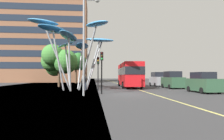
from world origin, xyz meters
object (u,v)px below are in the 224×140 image
Objects in this scene: red_bus at (129,74)px; car_parked_far at (158,80)px; traffic_light_kerb_far at (98,66)px; street_lamp at (87,34)px; traffic_light_kerb_near at (102,64)px; car_parked_mid at (173,80)px; car_parked_near at (203,83)px; pedestrian at (85,82)px; leaf_sculpture at (76,38)px.

red_bus reaches higher than car_parked_far.
traffic_light_kerb_far is 6.67m from street_lamp.
traffic_light_kerb_near is 0.94× the size of car_parked_mid.
car_parked_near is 0.50× the size of street_lamp.
pedestrian is (-6.25, -5.24, -1.12)m from red_bus.
traffic_light_kerb_near is at bearing -141.94° from car_parked_mid.
red_bus is 5.66× the size of pedestrian.
car_parked_mid reaches higher than pedestrian.
traffic_light_kerb_near is 17.58m from car_parked_far.
traffic_light_kerb_near is 12.87m from car_parked_mid.
car_parked_mid is 0.49× the size of street_lamp.
pedestrian is at bearing 153.78° from traffic_light_kerb_far.
leaf_sculpture is at bearing -170.45° from car_parked_mid.
traffic_light_kerb_near is at bearing -176.22° from car_parked_near.
traffic_light_kerb_far is 0.91× the size of car_parked_near.
pedestrian is at bearing 93.55° from street_lamp.
car_parked_mid is 15.33m from street_lamp.
car_parked_mid is at bearing 17.77° from traffic_light_kerb_far.
traffic_light_kerb_near is 0.93× the size of car_parked_near.
leaf_sculpture is at bearing 102.38° from street_lamp.
car_parked_mid is 12.05m from pedestrian.
leaf_sculpture reaches higher than traffic_light_kerb_near.
traffic_light_kerb_near is (2.90, -5.68, -3.41)m from leaf_sculpture.
car_parked_near is (10.33, 0.68, -1.86)m from traffic_light_kerb_near.
street_lamp is at bearing -140.48° from car_parked_mid.
car_parked_far reaches higher than car_parked_near.
red_bus reaches higher than car_parked_mid.
pedestrian is (1.16, -0.38, -5.33)m from leaf_sculpture.
traffic_light_kerb_near is at bearing -124.95° from car_parked_far.
red_bus is 13.78m from street_lamp.
car_parked_far is 14.83m from pedestrian.
red_bus is 7.68m from traffic_light_kerb_far.
pedestrian is (-12.07, 4.62, -0.05)m from car_parked_near.
pedestrian is at bearing -18.29° from leaf_sculpture.
leaf_sculpture is at bearing -146.18° from car_parked_far.
car_parked_near is 13.66m from car_parked_far.
leaf_sculpture reaches higher than car_parked_far.
car_parked_near is 12.63m from street_lamp.
leaf_sculpture is 5.47m from pedestrian.
red_bus is at bearing 51.47° from traffic_light_kerb_far.
leaf_sculpture is 2.79× the size of traffic_light_kerb_near.
red_bus reaches higher than pedestrian.
red_bus is 11.49m from traffic_light_kerb_near.
traffic_light_kerb_near is 0.88× the size of car_parked_far.
traffic_light_kerb_far reaches higher than pedestrian.
car_parked_near is at bearing 3.78° from traffic_light_kerb_near.
traffic_light_kerb_far is (2.65, -1.12, -3.46)m from leaf_sculpture.
car_parked_near is at bearing 10.64° from street_lamp.
street_lamp is at bearing -125.59° from car_parked_far.
car_parked_mid is at bearing 92.33° from car_parked_near.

